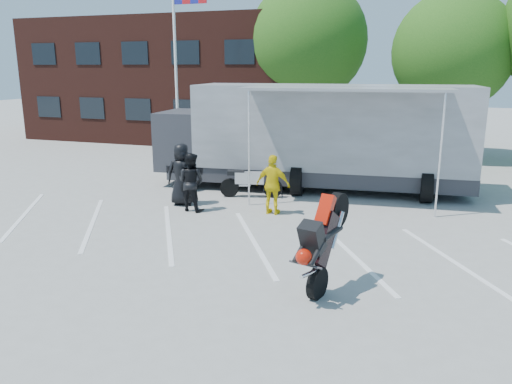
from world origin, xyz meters
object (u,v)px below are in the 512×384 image
Objects in this scene: tree_left at (308,41)px; parked_motorcycle at (251,197)px; stunt_bike_rider at (332,285)px; spectator_hivis at (273,185)px; spectator_leather_c at (191,182)px; tree_mid at (453,52)px; spectator_leather_a at (182,174)px; transporter_truck at (316,188)px; spectator_leather_b at (184,178)px; flagpole at (180,48)px.

tree_left reaches higher than parked_motorcycle.
stunt_bike_rider is 5.20m from spectator_hivis.
spectator_leather_c is at bearing -92.23° from tree_left.
tree_mid is 4.31× the size of spectator_hivis.
spectator_leather_a is at bearing 156.09° from stunt_bike_rider.
tree_mid is 14.54m from spectator_leather_a.
tree_left is at bearing -83.91° from spectator_leather_c.
tree_mid is 10.38m from transporter_truck.
spectator_leather_a is 0.13m from spectator_leather_b.
spectator_leather_c is at bearing 134.88° from parked_motorcycle.
flagpole is 0.93× the size of tree_left.
spectator_hivis is (-0.55, -3.59, 0.89)m from transporter_truck.
spectator_hivis is at bearing -46.47° from flagpole.
spectator_leather_a is (-1.06, -12.44, -4.58)m from tree_left.
transporter_truck is 5.10m from spectator_leather_c.
tree_mid is at bearing -8.13° from tree_left.
spectator_leather_a reaches higher than spectator_hivis.
parked_motorcycle is 1.01× the size of stunt_bike_rider.
spectator_leather_c is at bearing -61.71° from flagpole.
stunt_bike_rider is 1.08× the size of spectator_leather_a.
transporter_truck is at bearing 119.23° from stunt_bike_rider.
spectator_leather_c is (0.48, -0.48, 0.01)m from spectator_leather_b.
tree_mid is 4.31× the size of spectator_leather_c.
tree_left reaches higher than spectator_leather_c.
spectator_hivis is (3.02, -0.09, -0.09)m from spectator_leather_a.
spectator_leather_a is at bearing -63.70° from flagpole.
transporter_truck is at bearing -93.60° from spectator_hivis.
tree_left is 4.85× the size of spectator_leather_c.
tree_left is 13.36m from spectator_leather_b.
tree_left reaches higher than tree_mid.
spectator_leather_b is (0.08, -0.03, -0.10)m from spectator_leather_a.
spectator_leather_b is 2.94m from spectator_hivis.
tree_mid reaches higher than spectator_leather_c.
stunt_bike_rider is at bearing -80.98° from transporter_truck.
tree_mid is at bearing 55.22° from transporter_truck.
spectator_leather_b is at bearing -139.83° from transporter_truck.
flagpole reaches higher than spectator_hivis.
transporter_truck is 3.74m from spectator_hivis.
flagpole is at bearing -41.44° from spectator_hivis.
transporter_truck reaches higher than parked_motorcycle.
transporter_truck reaches higher than spectator_leather_c.
spectator_hivis is (2.94, -0.06, 0.01)m from spectator_leather_b.
transporter_truck is 5.45× the size of stunt_bike_rider.
parked_motorcycle is 2.27m from spectator_hivis.
tree_left is at bearing -76.09° from spectator_hivis.
transporter_truck is 6.52× the size of spectator_leather_b.
spectator_leather_c is (-1.20, -2.08, 0.89)m from parked_motorcycle.
spectator_leather_a is 1.10× the size of spectator_hivis.
tree_mid is 16.89m from stunt_bike_rider.
transporter_truck is (2.50, -8.94, -5.57)m from tree_left.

